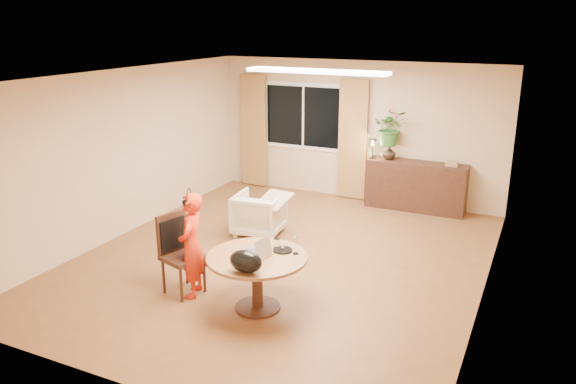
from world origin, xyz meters
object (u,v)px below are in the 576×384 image
at_px(dining_table, 257,267).
at_px(dining_chair, 183,255).
at_px(child, 192,245).
at_px(sideboard, 416,186).
at_px(armchair, 259,214).

height_order(dining_table, dining_chair, dining_chair).
bearing_deg(child, sideboard, 140.00).
distance_m(dining_chair, sideboard, 4.84).
distance_m(child, sideboard, 4.79).
xyz_separation_m(dining_chair, child, (0.14, 0.00, 0.16)).
bearing_deg(dining_chair, armchair, 109.76).
bearing_deg(child, armchair, 167.60).
distance_m(dining_table, armchair, 2.44).
distance_m(dining_table, child, 0.90).
bearing_deg(dining_table, child, -177.86).
distance_m(dining_table, dining_chair, 1.03).
bearing_deg(sideboard, armchair, -131.20).
height_order(child, sideboard, child).
xyz_separation_m(dining_chair, armchair, (-0.10, 2.19, -0.17)).
bearing_deg(armchair, sideboard, -137.60).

